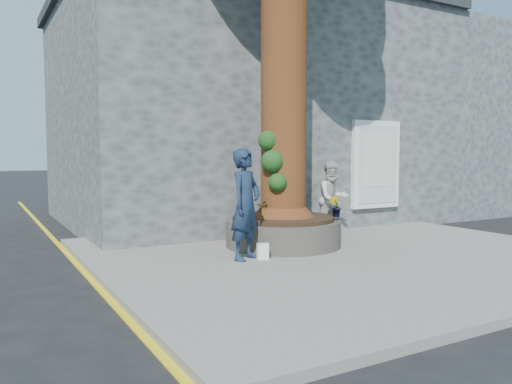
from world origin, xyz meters
TOP-DOWN VIEW (x-y plane):
  - ground at (0.00, 0.00)m, footprint 120.00×120.00m
  - pavement at (1.50, 1.00)m, footprint 9.00×8.00m
  - yellow_line at (-3.05, 1.00)m, footprint 0.10×30.00m
  - stone_shop at (2.50, 7.20)m, footprint 10.30×8.30m
  - neighbour_shop at (10.50, 7.20)m, footprint 6.00×8.00m
  - planter at (0.80, 2.00)m, footprint 2.30×2.30m
  - man at (-0.48, 1.21)m, footprint 0.84×0.75m
  - woman at (2.50, 2.58)m, footprint 0.85×0.68m
  - shopping_bag at (-0.21, 1.08)m, footprint 0.23×0.17m
  - plant_a at (0.50, 1.92)m, footprint 0.23×0.19m
  - plant_b at (1.65, 1.41)m, footprint 0.31×0.31m
  - plant_c at (0.28, 2.73)m, footprint 0.29×0.29m
  - plant_d at (0.37, 2.01)m, footprint 0.33×0.36m

SIDE VIEW (x-z plane):
  - ground at x=0.00m, z-range 0.00..0.00m
  - yellow_line at x=-3.05m, z-range 0.00..0.01m
  - pavement at x=1.50m, z-range 0.00..0.12m
  - shopping_bag at x=-0.21m, z-range 0.12..0.40m
  - planter at x=0.80m, z-range 0.11..0.71m
  - plant_d at x=0.37m, z-range 0.72..1.05m
  - plant_c at x=0.28m, z-range 0.72..1.09m
  - plant_a at x=0.50m, z-range 0.72..1.09m
  - plant_b at x=1.65m, z-range 0.72..1.13m
  - woman at x=2.50m, z-range 0.12..1.80m
  - man at x=-0.48m, z-range 0.12..2.05m
  - neighbour_shop at x=10.50m, z-range 0.00..6.00m
  - stone_shop at x=2.50m, z-range 0.01..6.31m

